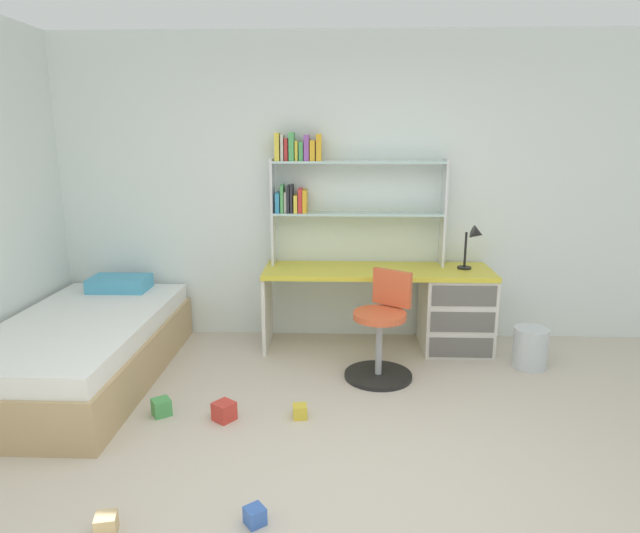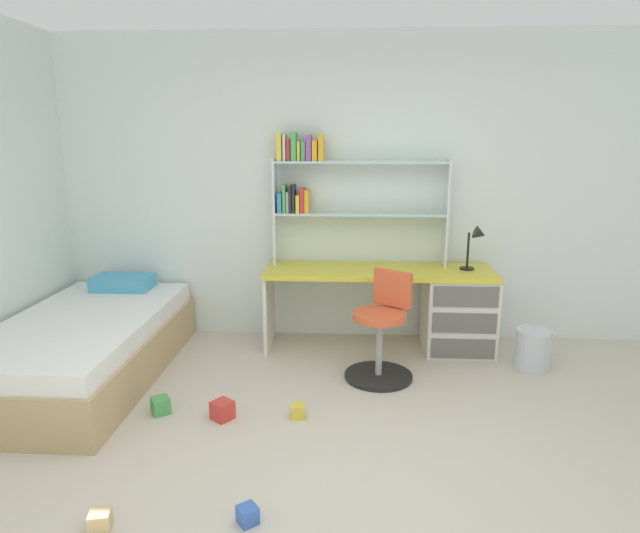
# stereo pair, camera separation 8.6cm
# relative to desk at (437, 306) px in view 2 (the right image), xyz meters

# --- Properties ---
(ground_plane) EXTENTS (6.18, 6.09, 0.02)m
(ground_plane) POSITION_rel_desk_xyz_m (-0.76, -2.23, -0.40)
(ground_plane) COLOR beige
(room_shell) EXTENTS (6.18, 6.09, 2.68)m
(room_shell) POSITION_rel_desk_xyz_m (-2.06, -0.93, 0.95)
(room_shell) COLOR silver
(room_shell) RESTS_ON ground_plane
(desk) EXTENTS (1.94, 0.58, 0.71)m
(desk) POSITION_rel_desk_xyz_m (0.00, 0.00, 0.00)
(desk) COLOR gold
(desk) RESTS_ON ground_plane
(bookshelf_hutch) EXTENTS (1.50, 0.22, 1.14)m
(bookshelf_hutch) POSITION_rel_desk_xyz_m (-0.93, 0.18, 1.01)
(bookshelf_hutch) COLOR silver
(bookshelf_hutch) RESTS_ON desk
(desk_lamp) EXTENTS (0.20, 0.17, 0.38)m
(desk_lamp) POSITION_rel_desk_xyz_m (0.30, 0.00, 0.57)
(desk_lamp) COLOR black
(desk_lamp) RESTS_ON desk
(swivel_chair) EXTENTS (0.52, 0.52, 0.81)m
(swivel_chair) POSITION_rel_desk_xyz_m (-0.51, -0.61, -0.07)
(swivel_chair) COLOR black
(swivel_chair) RESTS_ON ground_plane
(bed_platform) EXTENTS (1.11, 2.09, 0.60)m
(bed_platform) POSITION_rel_desk_xyz_m (-2.77, -0.74, -0.15)
(bed_platform) COLOR tan
(bed_platform) RESTS_ON ground_plane
(waste_bin) EXTENTS (0.27, 0.27, 0.32)m
(waste_bin) POSITION_rel_desk_xyz_m (0.70, -0.39, -0.23)
(waste_bin) COLOR silver
(waste_bin) RESTS_ON ground_plane
(toy_block_green_0) EXTENTS (0.15, 0.15, 0.11)m
(toy_block_green_0) POSITION_rel_desk_xyz_m (-2.01, -1.28, -0.34)
(toy_block_green_0) COLOR #479E51
(toy_block_green_0) RESTS_ON ground_plane
(toy_block_yellow_1) EXTENTS (0.10, 0.10, 0.09)m
(toy_block_yellow_1) POSITION_rel_desk_xyz_m (-1.08, -1.28, -0.35)
(toy_block_yellow_1) COLOR gold
(toy_block_yellow_1) RESTS_ON ground_plane
(toy_block_blue_2) EXTENTS (0.12, 0.12, 0.09)m
(toy_block_blue_2) POSITION_rel_desk_xyz_m (-1.23, -2.30, -0.35)
(toy_block_blue_2) COLOR #3860B7
(toy_block_blue_2) RESTS_ON ground_plane
(toy_block_red_3) EXTENTS (0.17, 0.17, 0.12)m
(toy_block_red_3) POSITION_rel_desk_xyz_m (-1.58, -1.33, -0.33)
(toy_block_red_3) COLOR red
(toy_block_red_3) RESTS_ON ground_plane
(toy_block_natural_4) EXTENTS (0.12, 0.12, 0.10)m
(toy_block_natural_4) POSITION_rel_desk_xyz_m (-1.91, -2.39, -0.34)
(toy_block_natural_4) COLOR tan
(toy_block_natural_4) RESTS_ON ground_plane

